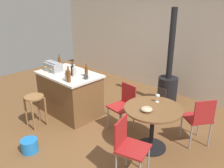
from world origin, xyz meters
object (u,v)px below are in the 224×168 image
Objects in this scene: wooden_stool at (35,104)px; bottle_4 at (73,70)px; kitchen_island at (70,93)px; wood_stove at (168,83)px; cup_0 at (86,77)px; folding_chair_far at (199,118)px; folding_chair_near at (128,144)px; bottle_5 at (60,62)px; bottle_1 at (86,72)px; toolbox at (53,67)px; dining_table at (153,118)px; bottle_2 at (74,72)px; cup_1 at (68,76)px; serving_bowl at (147,109)px; bottle_0 at (69,76)px; cup_2 at (67,72)px; wine_glass at (158,96)px; folding_chair_left at (124,104)px; plastic_bucket at (29,146)px; bottle_3 at (67,76)px.

bottle_4 is at bearing 77.66° from wooden_stool.
wood_stove reaches higher than kitchen_island.
wood_stove reaches higher than cup_0.
cup_0 is at bearing 2.65° from kitchen_island.
folding_chair_near is at bearing -105.11° from folding_chair_far.
bottle_5 is 2.35× the size of cup_0.
wooden_stool is at bearing -117.01° from bottle_1.
folding_chair_near is (2.16, 0.17, 0.05)m from wooden_stool.
bottle_4 reaches higher than folding_chair_far.
bottle_5 is at bearing 117.31° from wooden_stool.
dining_table is at bearing 6.73° from toolbox.
bottle_2 reaches higher than cup_1.
folding_chair_far is (0.37, 1.37, -0.00)m from folding_chair_near.
wood_stove reaches higher than dining_table.
wooden_stool is at bearing -65.01° from toolbox.
toolbox is at bearing -177.45° from serving_bowl.
cup_2 is at bearing 147.12° from bottle_0.
toolbox is 0.57m from cup_1.
bottle_1 is (0.42, 0.12, 0.54)m from kitchen_island.
cup_2 is 0.80× the size of wine_glass.
wood_stove reaches higher than cup_1.
cup_2 is at bearing 11.52° from toolbox.
kitchen_island is 1.50× the size of folding_chair_far.
folding_chair_left is 1.15m from bottle_2.
plastic_bucket is (0.57, -1.25, -0.83)m from cup_2.
bottle_3 is at bearing -41.23° from kitchen_island.
cup_1 is (0.57, -0.05, -0.05)m from toolbox.
cup_2 is (0.57, -0.22, -0.06)m from bottle_5.
folding_chair_far is at bearing -40.55° from wood_stove.
toolbox is at bearing -164.00° from bottle_4.
wine_glass is (1.78, 0.36, -0.14)m from bottle_4.
cup_0 is (0.11, 0.32, -0.07)m from bottle_0.
dining_table is 1.07× the size of folding_chair_left.
dining_table is at bearing 4.81° from cup_0.
cup_2 is (-0.19, 0.12, 0.00)m from cup_1.
bottle_5 reaches higher than cup_1.
folding_chair_left is at bearing 155.81° from serving_bowl.
serving_bowl is (-0.01, -0.17, 0.21)m from dining_table.
cup_1 is 0.42× the size of plastic_bucket.
bottle_2 is 1.17× the size of bottle_3.
wood_stove is 18.66× the size of cup_0.
bottle_1 is at bearing 40.83° from bottle_2.
wooden_stool is 2.27× the size of plastic_bucket.
wooden_stool is 2.30m from wine_glass.
toolbox reaches higher than cup_1.
folding_chair_near is at bearing 4.37° from wooden_stool.
folding_chair_left is 3.17× the size of bottle_5.
wood_stove is at bearing 77.71° from plastic_bucket.
wooden_stool is 2.54× the size of bottle_2.
cup_1 is at bearing -4.67° from toolbox.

